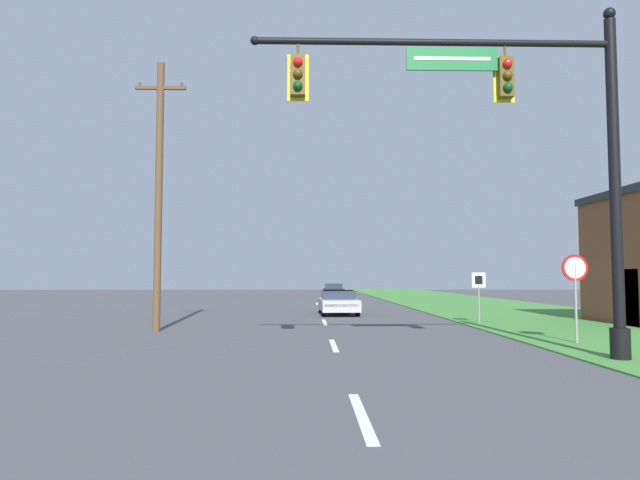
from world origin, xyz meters
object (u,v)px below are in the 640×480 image
(far_car, at_px, (334,290))
(stop_sign, at_px, (575,278))
(car_ahead, at_px, (338,302))
(route_sign_post, at_px, (479,286))
(signal_mast, at_px, (528,144))
(utility_pole_near, at_px, (159,191))

(far_car, distance_m, stop_sign, 38.27)
(car_ahead, relative_size, stop_sign, 1.78)
(far_car, bearing_deg, car_ahead, -92.19)
(far_car, relative_size, stop_sign, 1.83)
(stop_sign, distance_m, route_sign_post, 6.77)
(car_ahead, xyz_separation_m, route_sign_post, (5.32, -6.07, 0.92))
(signal_mast, xyz_separation_m, route_sign_post, (1.79, 9.89, -3.46))
(stop_sign, xyz_separation_m, utility_pole_near, (-12.90, 4.05, 3.08))
(car_ahead, xyz_separation_m, far_car, (0.96, 25.11, 0.00))
(far_car, xyz_separation_m, route_sign_post, (4.36, -31.18, 0.92))
(car_ahead, bearing_deg, signal_mast, -77.52)
(signal_mast, bearing_deg, utility_pole_near, 145.21)
(far_car, xyz_separation_m, stop_sign, (5.09, -37.91, 1.26))
(utility_pole_near, bearing_deg, route_sign_post, 12.40)
(route_sign_post, bearing_deg, car_ahead, 131.24)
(far_car, height_order, route_sign_post, route_sign_post)
(car_ahead, bearing_deg, stop_sign, -64.69)
(route_sign_post, height_order, utility_pole_near, utility_pole_near)
(route_sign_post, bearing_deg, utility_pole_near, -167.60)
(signal_mast, relative_size, stop_sign, 3.47)
(car_ahead, relative_size, far_car, 0.98)
(far_car, relative_size, route_sign_post, 2.25)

